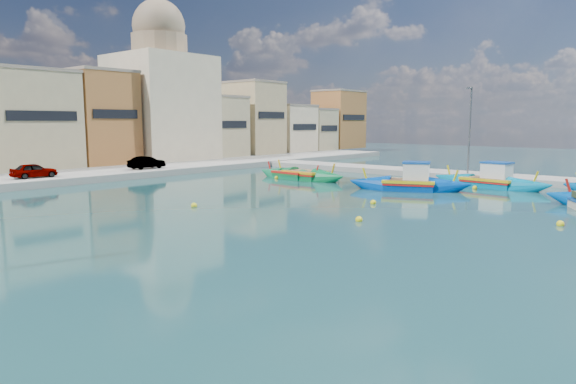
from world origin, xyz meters
TOP-DOWN VIEW (x-y plane):
  - ground at (0.00, 0.00)m, footprint 160.00×160.00m
  - east_quay at (18.00, 0.00)m, footprint 4.00×70.00m
  - north_quay at (0.00, 32.00)m, footprint 80.00×8.00m
  - north_townhouses at (6.68, 39.36)m, footprint 83.20×7.87m
  - church_block at (10.00, 40.00)m, footprint 10.00×10.00m
  - quay_street_lamp at (17.44, 6.00)m, footprint 1.18×0.16m
  - parked_cars at (-11.49, 30.50)m, footprint 27.38×2.10m
  - luzzu_turquoise_cabin at (12.85, 2.47)m, footprint 3.22×9.81m
  - luzzu_blue_cabin at (7.39, 6.43)m, footprint 5.61×9.28m
  - luzzu_cyan_mid at (7.71, 17.97)m, footprint 2.52×8.35m
  - luzzu_green at (7.89, 16.65)m, footprint 2.66×8.81m
  - mooring_buoys at (0.92, 6.21)m, footprint 19.37×24.64m

SIDE VIEW (x-z plane):
  - ground at x=0.00m, z-range 0.00..0.00m
  - mooring_buoys at x=0.92m, z-range -0.10..0.26m
  - east_quay at x=18.00m, z-range 0.00..0.50m
  - luzzu_cyan_mid at x=7.71m, z-range -0.96..1.47m
  - luzzu_green at x=7.89m, z-range -1.08..1.67m
  - north_quay at x=0.00m, z-range 0.00..0.60m
  - luzzu_turquoise_cabin at x=12.85m, z-range -1.17..1.92m
  - luzzu_blue_cabin at x=7.39m, z-range -1.22..2.01m
  - parked_cars at x=-11.49m, z-range 0.59..1.77m
  - quay_street_lamp at x=17.44m, z-range 0.34..8.34m
  - north_townhouses at x=6.68m, z-range -0.10..10.09m
  - church_block at x=10.00m, z-range -1.14..17.96m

